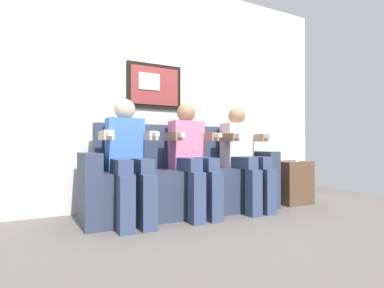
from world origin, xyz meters
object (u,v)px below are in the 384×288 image
at_px(person_on_left, 128,154).
at_px(couch, 184,182).
at_px(side_table_right, 289,182).
at_px(spare_remote_on_table, 293,161).
at_px(person_on_right, 244,153).
at_px(person_in_middle, 192,154).

bearing_deg(person_on_left, couch, 15.02).
height_order(side_table_right, spare_remote_on_table, spare_remote_on_table).
relative_size(person_on_left, side_table_right, 2.22).
height_order(couch, side_table_right, couch).
xyz_separation_m(side_table_right, spare_remote_on_table, (-0.04, -0.09, 0.26)).
distance_m(couch, side_table_right, 1.36).
distance_m(couch, person_on_right, 0.71).
distance_m(person_on_left, side_table_right, 2.01).
height_order(person_in_middle, spare_remote_on_table, person_in_middle).
height_order(couch, person_on_right, person_on_right).
relative_size(person_on_left, person_in_middle, 1.00).
height_order(person_in_middle, side_table_right, person_in_middle).
height_order(couch, person_in_middle, person_in_middle).
distance_m(person_in_middle, side_table_right, 1.40).
relative_size(person_in_middle, spare_remote_on_table, 8.54).
relative_size(person_in_middle, person_on_right, 1.00).
bearing_deg(couch, person_on_left, -164.98).
bearing_deg(person_on_left, side_table_right, 1.78).
xyz_separation_m(couch, person_on_left, (-0.63, -0.17, 0.29)).
height_order(person_in_middle, person_on_right, same).
relative_size(person_on_left, spare_remote_on_table, 8.54).
distance_m(side_table_right, spare_remote_on_table, 0.28).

